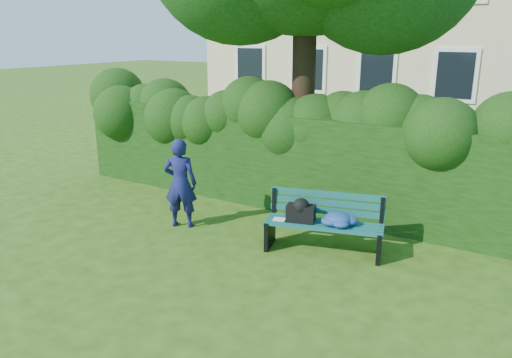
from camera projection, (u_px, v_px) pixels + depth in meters
The scene contains 4 objects.
ground at pixel (236, 246), 7.83m from camera, with size 80.00×80.00×0.00m, color #2C4811.
hedge at pixel (300, 161), 9.38m from camera, with size 10.00×1.00×1.80m.
park_bench at pixel (323, 220), 7.52m from camera, with size 1.84×1.00×0.89m.
man_reading at pixel (180, 183), 8.44m from camera, with size 0.56×0.37×1.54m, color #171952.
Camera 1 is at (4.04, -5.98, 3.23)m, focal length 35.00 mm.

